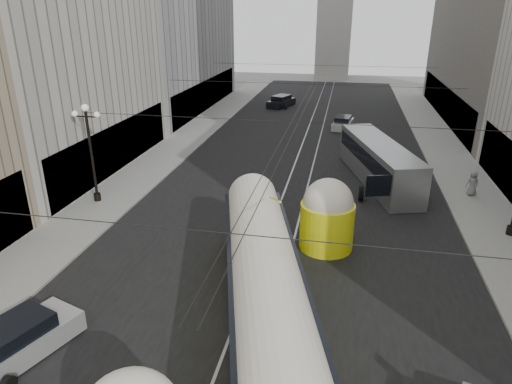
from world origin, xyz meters
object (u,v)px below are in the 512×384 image
at_px(streetcar, 265,288).
at_px(city_bus, 379,161).
at_px(sedan_silver, 15,342).
at_px(pedestrian_sidewalk_right, 473,183).

bearing_deg(streetcar, city_bus, 74.09).
bearing_deg(streetcar, sedan_silver, -158.86).
bearing_deg(city_bus, streetcar, -105.91).
height_order(streetcar, sedan_silver, streetcar).
bearing_deg(sedan_silver, streetcar, 21.14).
bearing_deg(pedestrian_sidewalk_right, sedan_silver, 27.47).
bearing_deg(city_bus, pedestrian_sidewalk_right, -16.85).
bearing_deg(streetcar, pedestrian_sidewalk_right, 55.25).
bearing_deg(pedestrian_sidewalk_right, city_bus, -33.95).
xyz_separation_m(streetcar, city_bus, (5.17, 18.15, -0.30)).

